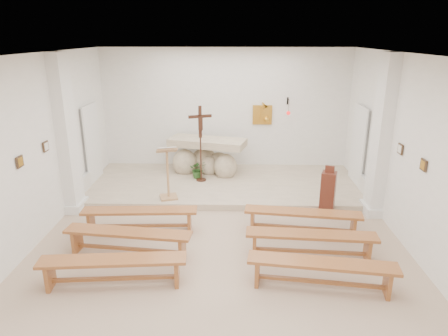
{
  "coord_description": "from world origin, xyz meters",
  "views": [
    {
      "loc": [
        0.26,
        -6.31,
        3.81
      ],
      "look_at": [
        0.05,
        1.6,
        1.17
      ],
      "focal_mm": 32.0,
      "sensor_mm": 36.0,
      "label": 1
    }
  ],
  "objects_px": {
    "bench_left_second": "(128,237)",
    "bench_right_third": "(322,269)",
    "bench_left_front": "(140,215)",
    "crucifix_stand": "(200,138)",
    "bench_left_third": "(113,265)",
    "lectern": "(168,172)",
    "bench_right_second": "(311,239)",
    "donation_pedestal": "(328,193)",
    "altar": "(207,158)",
    "bench_right_front": "(302,217)"
  },
  "relations": [
    {
      "from": "bench_left_second",
      "to": "bench_right_third",
      "type": "height_order",
      "value": "same"
    },
    {
      "from": "bench_left_front",
      "to": "bench_right_third",
      "type": "relative_size",
      "value": 0.99
    },
    {
      "from": "crucifix_stand",
      "to": "bench_left_third",
      "type": "distance_m",
      "value": 4.69
    },
    {
      "from": "lectern",
      "to": "bench_right_second",
      "type": "distance_m",
      "value": 3.75
    },
    {
      "from": "bench_left_third",
      "to": "lectern",
      "type": "bearing_deg",
      "value": 78.83
    },
    {
      "from": "bench_left_third",
      "to": "bench_left_front",
      "type": "bearing_deg",
      "value": 85.12
    },
    {
      "from": "lectern",
      "to": "bench_right_third",
      "type": "relative_size",
      "value": 0.56
    },
    {
      "from": "donation_pedestal",
      "to": "bench_right_third",
      "type": "distance_m",
      "value": 2.88
    },
    {
      "from": "altar",
      "to": "bench_left_front",
      "type": "xyz_separation_m",
      "value": [
        -1.13,
        -3.27,
        -0.2
      ]
    },
    {
      "from": "bench_left_front",
      "to": "bench_right_second",
      "type": "distance_m",
      "value": 3.4
    },
    {
      "from": "donation_pedestal",
      "to": "bench_left_third",
      "type": "height_order",
      "value": "donation_pedestal"
    },
    {
      "from": "crucifix_stand",
      "to": "lectern",
      "type": "bearing_deg",
      "value": -137.67
    },
    {
      "from": "donation_pedestal",
      "to": "bench_left_front",
      "type": "relative_size",
      "value": 0.49
    },
    {
      "from": "crucifix_stand",
      "to": "bench_left_third",
      "type": "height_order",
      "value": "crucifix_stand"
    },
    {
      "from": "altar",
      "to": "crucifix_stand",
      "type": "height_order",
      "value": "crucifix_stand"
    },
    {
      "from": "altar",
      "to": "bench_left_third",
      "type": "bearing_deg",
      "value": -87.06
    },
    {
      "from": "altar",
      "to": "bench_left_third",
      "type": "height_order",
      "value": "altar"
    },
    {
      "from": "altar",
      "to": "bench_right_front",
      "type": "bearing_deg",
      "value": -41.45
    },
    {
      "from": "donation_pedestal",
      "to": "altar",
      "type": "bearing_deg",
      "value": 160.52
    },
    {
      "from": "altar",
      "to": "bench_right_third",
      "type": "xyz_separation_m",
      "value": [
        2.14,
        -5.13,
        -0.2
      ]
    },
    {
      "from": "lectern",
      "to": "bench_left_front",
      "type": "xyz_separation_m",
      "value": [
        -0.36,
        -1.4,
        -0.43
      ]
    },
    {
      "from": "donation_pedestal",
      "to": "lectern",
      "type": "bearing_deg",
      "value": -167.32
    },
    {
      "from": "bench_right_front",
      "to": "bench_right_third",
      "type": "relative_size",
      "value": 1.0
    },
    {
      "from": "donation_pedestal",
      "to": "bench_left_front",
      "type": "bearing_deg",
      "value": -146.72
    },
    {
      "from": "bench_left_front",
      "to": "crucifix_stand",
      "type": "bearing_deg",
      "value": 65.87
    },
    {
      "from": "bench_right_third",
      "to": "altar",
      "type": "bearing_deg",
      "value": 120.28
    },
    {
      "from": "bench_left_third",
      "to": "bench_right_third",
      "type": "bearing_deg",
      "value": -4.88
    },
    {
      "from": "bench_right_second",
      "to": "bench_right_third",
      "type": "distance_m",
      "value": 0.93
    },
    {
      "from": "altar",
      "to": "bench_left_second",
      "type": "relative_size",
      "value": 0.95
    },
    {
      "from": "donation_pedestal",
      "to": "bench_left_front",
      "type": "height_order",
      "value": "donation_pedestal"
    },
    {
      "from": "lectern",
      "to": "crucifix_stand",
      "type": "bearing_deg",
      "value": 45.37
    },
    {
      "from": "bench_right_second",
      "to": "bench_left_third",
      "type": "distance_m",
      "value": 3.4
    },
    {
      "from": "bench_left_third",
      "to": "crucifix_stand",
      "type": "bearing_deg",
      "value": 72.22
    },
    {
      "from": "bench_left_second",
      "to": "bench_right_third",
      "type": "xyz_separation_m",
      "value": [
        3.27,
        -0.93,
        0.0
      ]
    },
    {
      "from": "crucifix_stand",
      "to": "bench_right_front",
      "type": "relative_size",
      "value": 0.85
    },
    {
      "from": "lectern",
      "to": "bench_right_third",
      "type": "height_order",
      "value": "lectern"
    },
    {
      "from": "bench_right_second",
      "to": "bench_left_front",
      "type": "bearing_deg",
      "value": 168.2
    },
    {
      "from": "bench_right_front",
      "to": "bench_right_second",
      "type": "distance_m",
      "value": 0.93
    },
    {
      "from": "donation_pedestal",
      "to": "bench_right_second",
      "type": "height_order",
      "value": "donation_pedestal"
    },
    {
      "from": "bench_right_second",
      "to": "altar",
      "type": "bearing_deg",
      "value": 121.06
    },
    {
      "from": "altar",
      "to": "bench_left_second",
      "type": "bearing_deg",
      "value": -89.69
    },
    {
      "from": "bench_left_second",
      "to": "bench_left_third",
      "type": "distance_m",
      "value": 0.93
    },
    {
      "from": "bench_left_third",
      "to": "bench_left_second",
      "type": "bearing_deg",
      "value": 85.12
    },
    {
      "from": "bench_right_second",
      "to": "bench_left_third",
      "type": "bearing_deg",
      "value": -160.07
    },
    {
      "from": "bench_left_third",
      "to": "bench_right_third",
      "type": "distance_m",
      "value": 3.27
    },
    {
      "from": "crucifix_stand",
      "to": "donation_pedestal",
      "type": "relative_size",
      "value": 1.74
    },
    {
      "from": "bench_right_front",
      "to": "bench_right_third",
      "type": "height_order",
      "value": "same"
    },
    {
      "from": "donation_pedestal",
      "to": "bench_left_front",
      "type": "distance_m",
      "value": 4.07
    },
    {
      "from": "bench_left_second",
      "to": "bench_left_third",
      "type": "relative_size",
      "value": 1.0
    },
    {
      "from": "bench_right_second",
      "to": "bench_left_third",
      "type": "xyz_separation_m",
      "value": [
        -3.27,
        -0.93,
        0.0
      ]
    }
  ]
}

